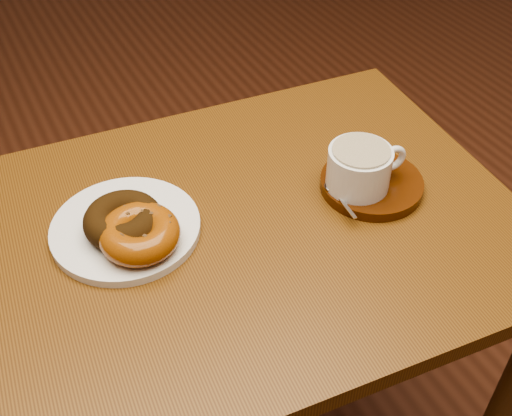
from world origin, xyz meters
name	(u,v)px	position (x,y,z in m)	size (l,w,h in m)	color
ground	(165,373)	(0.00, 0.00, 0.00)	(6.00, 6.00, 0.00)	#582D1B
cafe_table	(245,277)	(0.08, -0.31, 0.64)	(0.85, 0.67, 0.76)	brown
donut_plate	(126,228)	(-0.08, -0.25, 0.76)	(0.21, 0.21, 0.01)	white
donut_cinnamon	(123,220)	(-0.09, -0.26, 0.79)	(0.11, 0.11, 0.04)	black
donut_caramel	(140,234)	(-0.07, -0.30, 0.79)	(0.13, 0.13, 0.04)	#924B0F
saucer	(371,184)	(0.29, -0.33, 0.77)	(0.16, 0.16, 0.02)	#3D1B08
coffee_cup	(360,167)	(0.26, -0.33, 0.81)	(0.13, 0.10, 0.07)	white
teaspoon	(334,190)	(0.22, -0.33, 0.78)	(0.02, 0.09, 0.01)	silver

